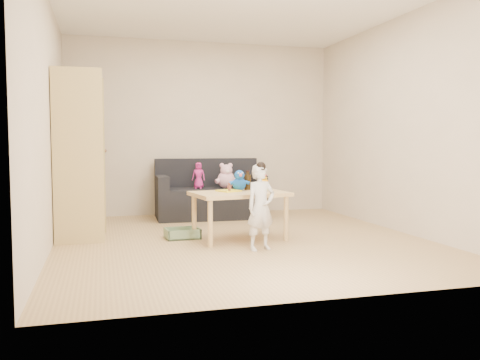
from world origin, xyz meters
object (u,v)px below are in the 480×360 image
object	(u,v)px
sofa	(210,203)
toddler	(261,208)
wardrobe	(80,155)
play_table	(240,216)

from	to	relation	value
sofa	toddler	distance (m)	2.32
wardrobe	play_table	size ratio (longest dim) A/B	1.83
wardrobe	play_table	xyz separation A→B (m)	(1.71, -0.73, -0.67)
sofa	play_table	bearing A→B (deg)	-88.86
wardrobe	toddler	xyz separation A→B (m)	(1.77, -1.31, -0.51)
wardrobe	play_table	distance (m)	1.98
play_table	sofa	bearing A→B (deg)	89.02
sofa	wardrobe	bearing A→B (deg)	-147.87
wardrobe	play_table	world-z (taller)	wardrobe
wardrobe	toddler	world-z (taller)	wardrobe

